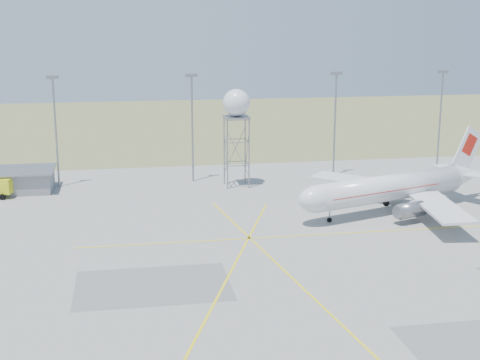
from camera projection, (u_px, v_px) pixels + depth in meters
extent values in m
plane|color=gray|center=(361.00, 329.00, 66.79)|extent=(400.00, 400.00, 0.00)
cube|color=olive|center=(201.00, 123.00, 200.94)|extent=(400.00, 120.00, 0.03)
cube|color=gray|center=(1.00, 182.00, 120.22)|extent=(18.00, 9.00, 3.60)
cube|color=gray|center=(0.00, 171.00, 119.77)|extent=(19.00, 10.00, 0.30)
cylinder|color=gray|center=(56.00, 133.00, 121.89)|extent=(0.36, 0.36, 20.00)
cube|color=gray|center=(52.00, 77.00, 119.52)|extent=(2.20, 0.50, 0.60)
cylinder|color=gray|center=(192.00, 130.00, 126.04)|extent=(0.36, 0.36, 20.00)
cube|color=gray|center=(191.00, 75.00, 123.67)|extent=(2.20, 0.50, 0.60)
cylinder|color=gray|center=(335.00, 126.00, 130.69)|extent=(0.36, 0.36, 20.00)
cube|color=gray|center=(337.00, 73.00, 128.32)|extent=(2.20, 0.50, 0.60)
cylinder|color=gray|center=(440.00, 123.00, 134.35)|extent=(0.36, 0.36, 20.00)
cube|color=gray|center=(443.00, 72.00, 131.97)|extent=(2.20, 0.50, 0.60)
cylinder|color=silver|center=(389.00, 188.00, 106.76)|extent=(27.43, 12.93, 4.24)
ellipsoid|color=silver|center=(319.00, 199.00, 100.32)|extent=(7.79, 6.20, 4.24)
cube|color=black|center=(312.00, 196.00, 99.58)|extent=(2.27, 2.72, 1.03)
cone|color=silver|center=(466.00, 174.00, 114.61)|extent=(7.39, 6.07, 4.24)
cube|color=silver|center=(468.00, 149.00, 113.57)|extent=(6.52, 2.50, 7.97)
cube|color=#B4160C|center=(469.00, 145.00, 113.50)|extent=(3.57, 1.52, 4.09)
cube|color=silver|center=(449.00, 168.00, 117.13)|extent=(5.09, 6.61, 0.19)
cube|color=silver|center=(479.00, 176.00, 111.35)|extent=(5.09, 6.61, 0.19)
cube|color=silver|center=(359.00, 181.00, 115.88)|extent=(15.56, 15.59, 0.38)
cube|color=silver|center=(440.00, 207.00, 99.62)|extent=(7.14, 17.45, 0.38)
cylinder|color=slate|center=(359.00, 192.00, 111.97)|extent=(5.00, 3.75, 2.44)
cylinder|color=slate|center=(410.00, 210.00, 101.49)|extent=(5.00, 3.75, 2.44)
cube|color=#B4160C|center=(379.00, 189.00, 105.74)|extent=(21.43, 10.91, 0.13)
cylinder|color=black|center=(329.00, 219.00, 102.14)|extent=(0.94, 0.94, 0.95)
cube|color=black|center=(398.00, 207.00, 108.58)|extent=(3.06, 6.36, 0.95)
cylinder|color=gray|center=(398.00, 205.00, 108.46)|extent=(0.32, 0.32, 1.91)
cylinder|color=gray|center=(227.00, 154.00, 120.91)|extent=(0.24, 0.24, 12.96)
cylinder|color=gray|center=(249.00, 154.00, 121.57)|extent=(0.24, 0.24, 12.96)
cylinder|color=gray|center=(245.00, 150.00, 125.39)|extent=(0.24, 0.24, 12.96)
cylinder|color=gray|center=(224.00, 150.00, 124.73)|extent=(0.24, 0.24, 12.96)
cube|color=gray|center=(236.00, 117.00, 121.64)|extent=(4.59, 4.59, 0.25)
sphere|color=silver|center=(236.00, 103.00, 121.04)|extent=(4.98, 4.98, 4.98)
cube|color=#D0D619|center=(5.00, 182.00, 115.78)|extent=(2.81, 3.10, 1.33)
cube|color=black|center=(8.00, 182.00, 115.72)|extent=(0.64, 2.43, 0.95)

